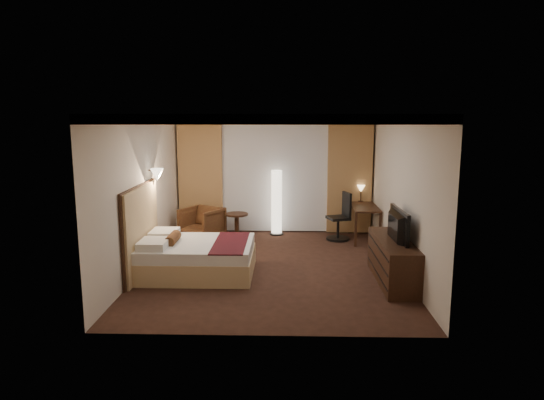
{
  "coord_description": "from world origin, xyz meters",
  "views": [
    {
      "loc": [
        0.25,
        -8.35,
        2.69
      ],
      "look_at": [
        0.0,
        0.4,
        1.15
      ],
      "focal_mm": 32.0,
      "sensor_mm": 36.0,
      "label": 1
    }
  ],
  "objects_px": {
    "side_table": "(237,226)",
    "office_chair": "(338,216)",
    "armchair": "(202,222)",
    "desk": "(363,223)",
    "bed": "(198,258)",
    "dresser": "(393,261)",
    "floor_lamp": "(277,202)",
    "television": "(393,221)"
  },
  "relations": [
    {
      "from": "armchair",
      "to": "dresser",
      "type": "xyz_separation_m",
      "value": [
        3.57,
        -2.59,
        -0.04
      ]
    },
    {
      "from": "floor_lamp",
      "to": "office_chair",
      "type": "xyz_separation_m",
      "value": [
        1.35,
        -0.45,
        -0.22
      ]
    },
    {
      "from": "side_table",
      "to": "television",
      "type": "xyz_separation_m",
      "value": [
        2.79,
        -2.77,
        0.73
      ]
    },
    {
      "from": "floor_lamp",
      "to": "dresser",
      "type": "xyz_separation_m",
      "value": [
        1.95,
        -3.11,
        -0.39
      ]
    },
    {
      "from": "desk",
      "to": "office_chair",
      "type": "relative_size",
      "value": 1.22
    },
    {
      "from": "bed",
      "to": "desk",
      "type": "height_order",
      "value": "desk"
    },
    {
      "from": "armchair",
      "to": "dresser",
      "type": "relative_size",
      "value": 0.43
    },
    {
      "from": "side_table",
      "to": "desk",
      "type": "xyz_separation_m",
      "value": [
        2.77,
        -0.05,
        0.1
      ]
    },
    {
      "from": "floor_lamp",
      "to": "desk",
      "type": "xyz_separation_m",
      "value": [
        1.9,
        -0.4,
        -0.37
      ]
    },
    {
      "from": "floor_lamp",
      "to": "television",
      "type": "bearing_deg",
      "value": -58.3
    },
    {
      "from": "side_table",
      "to": "dresser",
      "type": "xyz_separation_m",
      "value": [
        2.82,
        -2.77,
        0.08
      ]
    },
    {
      "from": "side_table",
      "to": "office_chair",
      "type": "relative_size",
      "value": 0.53
    },
    {
      "from": "television",
      "to": "dresser",
      "type": "bearing_deg",
      "value": -91.39
    },
    {
      "from": "bed",
      "to": "side_table",
      "type": "bearing_deg",
      "value": 80.27
    },
    {
      "from": "bed",
      "to": "office_chair",
      "type": "distance_m",
      "value": 3.55
    },
    {
      "from": "office_chair",
      "to": "television",
      "type": "bearing_deg",
      "value": -96.17
    },
    {
      "from": "floor_lamp",
      "to": "television",
      "type": "relative_size",
      "value": 1.4
    },
    {
      "from": "floor_lamp",
      "to": "dresser",
      "type": "distance_m",
      "value": 3.7
    },
    {
      "from": "dresser",
      "to": "bed",
      "type": "bearing_deg",
      "value": 174.67
    },
    {
      "from": "office_chair",
      "to": "television",
      "type": "relative_size",
      "value": 0.99
    },
    {
      "from": "side_table",
      "to": "dresser",
      "type": "distance_m",
      "value": 3.96
    },
    {
      "from": "side_table",
      "to": "television",
      "type": "height_order",
      "value": "television"
    },
    {
      "from": "side_table",
      "to": "floor_lamp",
      "type": "distance_m",
      "value": 1.05
    },
    {
      "from": "desk",
      "to": "bed",
      "type": "bearing_deg",
      "value": -142.93
    },
    {
      "from": "armchair",
      "to": "desk",
      "type": "height_order",
      "value": "armchair"
    },
    {
      "from": "office_chair",
      "to": "dresser",
      "type": "distance_m",
      "value": 2.74
    },
    {
      "from": "television",
      "to": "desk",
      "type": "bearing_deg",
      "value": -0.97
    },
    {
      "from": "armchair",
      "to": "television",
      "type": "distance_m",
      "value": 4.43
    },
    {
      "from": "armchair",
      "to": "floor_lamp",
      "type": "distance_m",
      "value": 1.74
    },
    {
      "from": "bed",
      "to": "dresser",
      "type": "relative_size",
      "value": 1.04
    },
    {
      "from": "dresser",
      "to": "television",
      "type": "bearing_deg",
      "value": 180.0
    },
    {
      "from": "floor_lamp",
      "to": "dresser",
      "type": "height_order",
      "value": "floor_lamp"
    },
    {
      "from": "bed",
      "to": "dresser",
      "type": "height_order",
      "value": "dresser"
    },
    {
      "from": "floor_lamp",
      "to": "desk",
      "type": "bearing_deg",
      "value": -11.74
    },
    {
      "from": "bed",
      "to": "floor_lamp",
      "type": "distance_m",
      "value": 3.13
    },
    {
      "from": "desk",
      "to": "office_chair",
      "type": "bearing_deg",
      "value": -174.86
    },
    {
      "from": "side_table",
      "to": "floor_lamp",
      "type": "height_order",
      "value": "floor_lamp"
    },
    {
      "from": "armchair",
      "to": "side_table",
      "type": "xyz_separation_m",
      "value": [
        0.75,
        0.18,
        -0.12
      ]
    },
    {
      "from": "side_table",
      "to": "television",
      "type": "bearing_deg",
      "value": -44.73
    },
    {
      "from": "floor_lamp",
      "to": "desk",
      "type": "height_order",
      "value": "floor_lamp"
    },
    {
      "from": "office_chair",
      "to": "dresser",
      "type": "relative_size",
      "value": 0.58
    },
    {
      "from": "side_table",
      "to": "dresser",
      "type": "relative_size",
      "value": 0.31
    }
  ]
}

